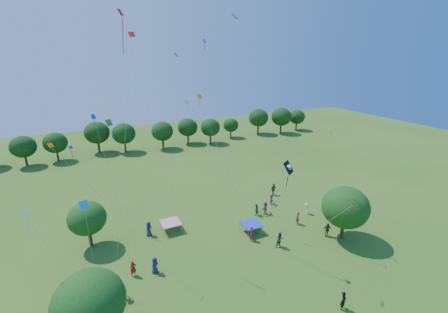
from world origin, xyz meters
TOP-DOWN VIEW (x-y plane):
  - near_tree_west at (-12.55, 8.88)m, footprint 4.85×4.85m
  - near_tree_north at (-12.25, 22.02)m, footprint 3.96×3.96m
  - near_tree_east at (13.55, 11.27)m, footprint 5.12×5.12m
  - treeline at (-1.73, 55.43)m, footprint 88.01×8.77m
  - tent_red_stripe at (-3.52, 21.24)m, footprint 2.20×2.20m
  - tent_blue at (4.90, 16.77)m, footprint 2.20×2.20m
  - man_in_black at (5.89, 3.76)m, footprint 0.74×0.66m
  - crowd_person_0 at (-6.09, 21.30)m, footprint 0.98×0.93m
  - crowd_person_1 at (4.07, 15.29)m, footprint 0.78×0.75m
  - crowd_person_2 at (6.19, 12.90)m, footprint 0.91×0.50m
  - crowd_person_3 at (-10.18, 12.73)m, footprint 0.76×1.12m
  - crowd_person_4 at (12.89, 23.85)m, footprint 1.13×0.61m
  - crowd_person_5 at (8.71, 19.68)m, footprint 1.72×1.26m
  - crowd_person_6 at (-11.80, 12.07)m, footprint 0.91×0.92m
  - crowd_person_7 at (10.91, 15.83)m, footprint 0.72×0.69m
  - crowd_person_8 at (7.49, 19.94)m, footprint 0.84×0.58m
  - crowd_person_9 at (13.63, 17.37)m, footprint 0.85×1.07m
  - crowd_person_10 at (12.29, 12.26)m, footprint 1.09×0.74m
  - crowd_person_11 at (11.02, 21.57)m, footprint 0.94×1.48m
  - crowd_person_12 at (-6.95, 14.76)m, footprint 0.96×0.84m
  - crowd_person_13 at (-8.89, 15.23)m, footprint 0.68×0.52m
  - pirate_kite at (5.11, 11.05)m, footprint 1.38×3.80m
  - red_high_kite at (-6.33, 18.94)m, footprint 3.58×7.44m
  - small_kite_0 at (11.30, 9.32)m, footprint 2.03×3.56m
  - small_kite_1 at (3.58, 26.99)m, footprint 3.26×6.01m
  - small_kite_2 at (2.88, 27.80)m, footprint 4.76×7.72m
  - small_kite_3 at (-8.75, 17.00)m, footprint 2.98×1.24m
  - small_kite_4 at (-12.12, 15.57)m, footprint 0.78×2.01m
  - small_kite_5 at (1.89, 27.56)m, footprint 6.08×7.43m
  - small_kite_6 at (-14.97, 11.50)m, footprint 2.72×0.52m
  - small_kite_7 at (3.09, 22.42)m, footprint 4.86×0.62m
  - small_kite_8 at (-8.77, 11.70)m, footprint 3.25×1.63m
  - small_kite_9 at (-12.73, 21.36)m, footprint 5.99×3.33m
  - small_kite_10 at (10.88, 12.33)m, footprint 1.64×0.79m
  - small_kite_11 at (2.21, 14.30)m, footprint 4.61×0.76m
  - small_kite_12 at (-9.81, 25.90)m, footprint 1.88×3.25m
  - small_kite_13 at (-11.85, 26.13)m, footprint 4.62×3.42m

SIDE VIEW (x-z plane):
  - crowd_person_11 at x=11.02m, z-range 0.00..1.49m
  - crowd_person_9 at x=13.63m, z-range 0.00..1.50m
  - crowd_person_8 at x=7.49m, z-range 0.00..1.55m
  - crowd_person_3 at x=-10.18m, z-range 0.00..1.57m
  - crowd_person_13 at x=-8.89m, z-range 0.00..1.63m
  - crowd_person_7 at x=10.91m, z-range 0.00..1.64m
  - man_in_black at x=5.89m, z-range 0.00..1.67m
  - crowd_person_6 at x=-11.80m, z-range 0.00..1.70m
  - crowd_person_10 at x=12.29m, z-range 0.00..1.71m
  - crowd_person_12 at x=-6.95m, z-range 0.00..1.71m
  - crowd_person_5 at x=8.71m, z-range 0.00..1.75m
  - crowd_person_1 at x=4.07m, z-range 0.00..1.76m
  - crowd_person_0 at x=-6.09m, z-range 0.00..1.78m
  - crowd_person_2 at x=6.19m, z-range 0.00..1.83m
  - crowd_person_4 at x=12.89m, z-range 0.00..1.84m
  - tent_red_stripe at x=-3.52m, z-range 0.49..1.59m
  - tent_blue at x=4.90m, z-range 0.49..1.59m
  - near_tree_north at x=-12.25m, z-range 0.82..6.03m
  - near_tree_east at x=13.55m, z-range 0.80..7.03m
  - near_tree_west at x=-12.55m, z-range 0.90..7.09m
  - treeline at x=-1.73m, z-range 0.70..7.48m
  - small_kite_0 at x=11.30m, z-range 2.69..7.56m
  - small_kite_4 at x=-12.12m, z-range 3.89..10.94m
  - small_kite_13 at x=-11.85m, z-range 3.48..12.38m
  - small_kite_6 at x=-14.97m, z-range 3.93..13.00m
  - small_kite_9 at x=-12.73m, z-range 3.89..14.92m
  - pirate_kite at x=5.11m, z-range 5.34..14.65m
  - small_kite_2 at x=2.88m, z-range 4.52..17.23m
  - small_kite_10 at x=10.88m, z-range 5.23..16.63m
  - small_kite_12 at x=-9.81m, z-range 5.01..17.32m
  - small_kite_3 at x=-8.75m, z-range 5.19..18.56m
  - small_kite_1 at x=3.58m, z-range 5.57..19.18m
  - small_kite_8 at x=-8.77m, z-range 4.30..24.21m
  - small_kite_7 at x=3.09m, z-range 5.41..25.55m
  - small_kite_5 at x=1.89m, z-range 6.23..25.03m
  - small_kite_11 at x=2.21m, z-range 6.59..28.32m
  - red_high_kite at x=-6.33m, z-range 7.53..29.83m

